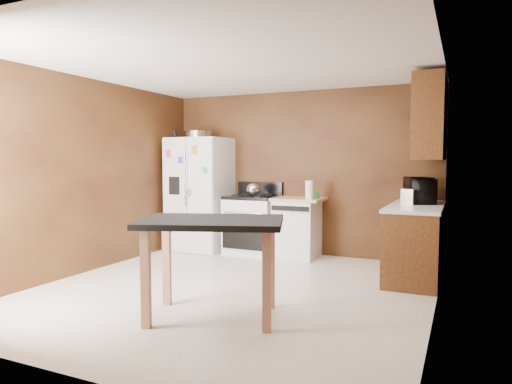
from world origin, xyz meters
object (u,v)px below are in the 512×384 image
Objects in this scene: gas_range at (253,224)px; dishwasher at (297,227)px; paper_towel at (309,190)px; green_canister at (316,195)px; island at (212,234)px; refrigerator at (200,194)px; microwave at (419,192)px; toaster at (412,196)px; pen_cup at (174,135)px; kettle at (253,190)px; roasting_pan at (198,135)px.

gas_range reaches higher than dishwasher.
paper_towel is 0.21m from green_canister.
dishwasher is at bearing 93.42° from island.
gas_range is at bearing 3.81° from refrigerator.
green_canister is 1.49m from microwave.
toaster is at bearing -6.27° from refrigerator.
green_canister reaches higher than island.
pen_cup is 3.59m from island.
green_canister is at bearing 77.55° from paper_towel.
pen_cup is 1.93m from gas_range.
pen_cup is at bearing -161.23° from toaster.
microwave reaches higher than toaster.
dishwasher is at bearing 12.85° from kettle.
kettle is 0.23× the size of dishwasher.
pen_cup is 3.81m from toaster.
microwave is at bearing 93.30° from toaster.
kettle is 0.77× the size of paper_towel.
pen_cup is at bearing 68.88° from microwave.
paper_towel is 2.55× the size of green_canister.
kettle is 0.18× the size of gas_range.
pen_cup is (-0.36, -0.14, -0.00)m from roasting_pan.
roasting_pan reaches higher than refrigerator.
green_canister is at bearing -176.50° from toaster.
kettle is (1.02, -0.10, -0.85)m from roasting_pan.
microwave is at bearing -5.30° from gas_range.
roasting_pan is 0.50× the size of dishwasher.
gas_range is (0.96, 0.02, -1.39)m from roasting_pan.
toaster reaches higher than green_canister.
roasting_pan is 2.20× the size of kettle.
refrigerator reaches higher than microwave.
green_canister is at bearing 58.59° from microwave.
microwave reaches higher than kettle.
microwave is (1.45, -0.29, 0.11)m from green_canister.
gas_range is at bearing 1.48° from roasting_pan.
dishwasher is (1.63, 0.09, -0.45)m from refrigerator.
paper_towel reaches higher than gas_range.
microwave is (3.41, -0.20, -0.81)m from roasting_pan.
microwave is at bearing -11.30° from green_canister.
dishwasher is (1.68, 0.05, -1.40)m from roasting_pan.
toaster is 3.31m from refrigerator.
roasting_pan reaches higher than toaster.
green_canister is at bearing 5.53° from pen_cup.
dishwasher is (0.72, 0.02, -0.01)m from gas_range.
roasting_pan is 1.34m from kettle.
toaster is at bearing -11.79° from paper_towel.
toaster is 0.30× the size of dishwasher.
roasting_pan is 0.30× the size of island.
green_canister is 2.84m from island.
pen_cup is at bearing -159.25° from roasting_pan.
refrigerator is (-3.36, 0.17, -0.15)m from microwave.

